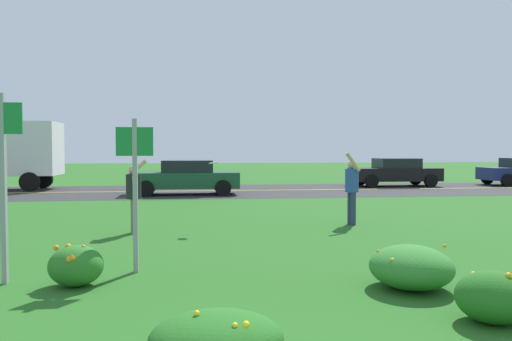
% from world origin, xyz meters
% --- Properties ---
extents(ground_plane, '(120.00, 120.00, 0.00)m').
position_xyz_m(ground_plane, '(0.00, 10.69, 0.00)').
color(ground_plane, '#26601E').
extents(highway_strip, '(120.00, 7.96, 0.01)m').
position_xyz_m(highway_strip, '(0.00, 21.39, 0.00)').
color(highway_strip, '#2D2D30').
rests_on(highway_strip, ground).
extents(highway_center_stripe, '(120.00, 0.16, 0.00)m').
position_xyz_m(highway_center_stripe, '(0.00, 21.39, 0.01)').
color(highway_center_stripe, yellow).
rests_on(highway_center_stripe, ground).
extents(daylily_clump_near_camera, '(1.20, 1.00, 0.52)m').
position_xyz_m(daylily_clump_near_camera, '(-0.02, 2.34, 0.23)').
color(daylily_clump_near_camera, '#23661E').
rests_on(daylily_clump_near_camera, ground).
extents(daylily_clump_mid_left, '(0.80, 0.78, 0.61)m').
position_xyz_m(daylily_clump_mid_left, '(3.04, 3.06, 0.28)').
color(daylily_clump_mid_left, '#23661E').
rests_on(daylily_clump_mid_left, ground).
extents(daylily_clump_front_left, '(0.75, 0.69, 0.59)m').
position_xyz_m(daylily_clump_front_left, '(-1.83, 5.19, 0.29)').
color(daylily_clump_front_left, '#2D7526').
rests_on(daylily_clump_front_left, ground).
extents(daylily_clump_front_right, '(1.13, 1.20, 0.60)m').
position_xyz_m(daylily_clump_front_right, '(2.74, 4.49, 0.29)').
color(daylily_clump_front_right, '#337F2D').
rests_on(daylily_clump_front_right, ground).
extents(sign_post_near_path, '(0.56, 0.10, 2.69)m').
position_xyz_m(sign_post_near_path, '(-2.85, 5.45, 1.62)').
color(sign_post_near_path, '#93969B').
rests_on(sign_post_near_path, ground).
extents(sign_post_by_roadside, '(0.56, 0.10, 2.37)m').
position_xyz_m(sign_post_by_roadside, '(-1.09, 5.91, 1.44)').
color(sign_post_by_roadside, '#93969B').
rests_on(sign_post_by_roadside, ground).
extents(person_thrower_dark_shirt, '(0.47, 0.52, 1.68)m').
position_xyz_m(person_thrower_dark_shirt, '(-1.52, 9.68, 0.93)').
color(person_thrower_dark_shirt, '#232328').
rests_on(person_thrower_dark_shirt, ground).
extents(person_catcher_blue_shirt, '(0.42, 0.52, 1.84)m').
position_xyz_m(person_catcher_blue_shirt, '(3.80, 10.34, 0.97)').
color(person_catcher_blue_shirt, '#2D4C9E').
rests_on(person_catcher_blue_shirt, ground).
extents(frisbee_pale_blue, '(0.23, 0.23, 0.06)m').
position_xyz_m(frisbee_pale_blue, '(0.31, 9.97, 1.59)').
color(frisbee_pale_blue, '#ADD6E5').
extents(car_black_center_left, '(4.50, 2.00, 1.45)m').
position_xyz_m(car_black_center_left, '(10.29, 23.18, 0.74)').
color(car_black_center_left, black).
rests_on(car_black_center_left, ground).
extents(car_dark_green_center_right, '(4.50, 2.00, 1.45)m').
position_xyz_m(car_dark_green_center_right, '(-0.45, 19.60, 0.74)').
color(car_dark_green_center_right, '#194C2D').
rests_on(car_dark_green_center_right, ground).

